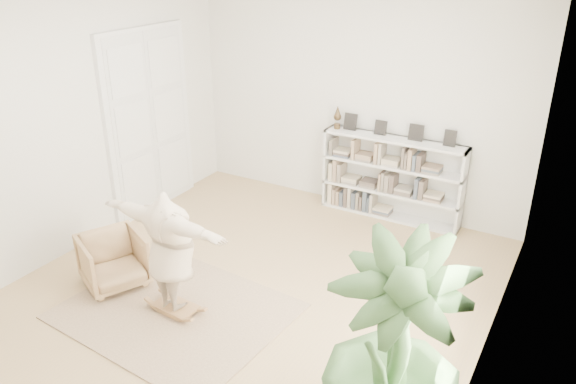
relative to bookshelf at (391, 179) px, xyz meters
The scene contains 8 objects.
floor 2.98m from the bookshelf, 104.79° to the right, with size 6.00×6.00×0.00m, color tan.
doors 3.84m from the bookshelf, 156.24° to the right, with size 0.09×1.78×2.92m.
bookshelf is the anchor object (origin of this frame).
armchair 4.26m from the bookshelf, 123.04° to the right, with size 0.73×0.75×0.68m, color tan.
rug 3.91m from the bookshelf, 109.20° to the right, with size 2.50×2.00×0.02m, color tan.
rocker_board 3.90m from the bookshelf, 109.20° to the right, with size 0.54×0.35×0.11m.
person 3.87m from the bookshelf, 109.20° to the right, with size 1.80×0.49×1.46m, color beige.
houseplant 4.56m from the bookshelf, 69.96° to the right, with size 1.12×1.12×2.00m, color #35572B.
Camera 1 is at (3.32, -4.90, 3.98)m, focal length 35.00 mm.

